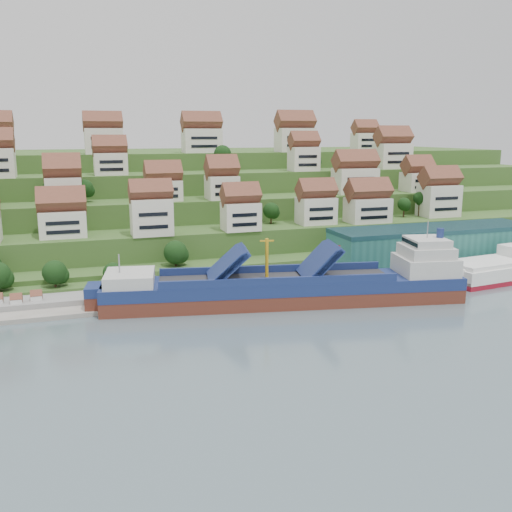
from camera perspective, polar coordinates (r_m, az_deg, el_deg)
name	(u,v)px	position (r m, az deg, el deg)	size (l,w,h in m)	color
ground	(284,301)	(132.61, 2.79, -4.54)	(300.00, 300.00, 0.00)	slate
quay	(334,275)	(153.34, 7.77, -1.89)	(180.00, 14.00, 2.20)	gray
pebble_beach	(18,308)	(136.30, -22.70, -4.82)	(45.00, 20.00, 1.00)	gray
hillside	(190,204)	(228.31, -6.57, 5.23)	(260.00, 128.00, 31.00)	#2D4C1E
hillside_village	(221,177)	(185.07, -3.54, 7.91)	(155.11, 63.47, 28.87)	silver
hillside_trees	(158,218)	(162.06, -9.80, 3.72)	(142.31, 60.38, 31.25)	#163812
warehouse	(433,244)	(169.92, 17.29, 1.16)	(60.00, 15.00, 10.00)	#276A61
flagpole	(336,258)	(146.84, 8.02, -0.21)	(1.28, 0.16, 8.00)	gray
beach_huts	(7,303)	(134.86, -23.64, -4.37)	(14.40, 3.70, 2.20)	white
cargo_ship	(295,288)	(130.74, 3.89, -3.24)	(82.61, 26.94, 18.16)	#5D291C
second_ship	(501,269)	(164.41, 23.31, -1.23)	(33.03, 15.70, 9.22)	maroon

